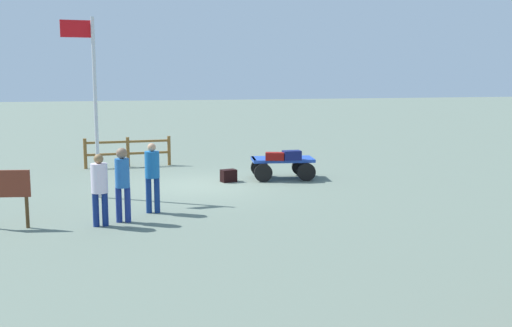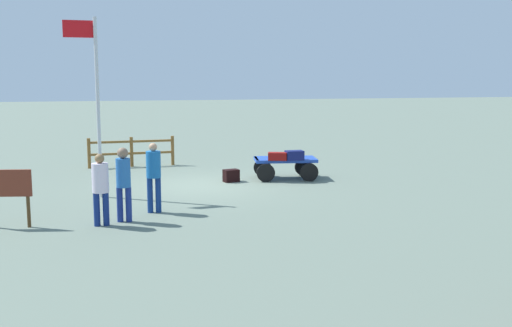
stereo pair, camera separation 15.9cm
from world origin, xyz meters
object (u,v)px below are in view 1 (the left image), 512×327
suitcase_dark (229,176)px  signboard (8,190)px  suitcase_grey (275,156)px  luggage_cart (282,164)px  suitcase_navy (292,155)px  flagpole (92,95)px  worker_supervisor (152,172)px  worker_trailing (99,184)px  worker_lead (122,179)px

suitcase_dark → signboard: signboard is taller
suitcase_grey → suitcase_dark: bearing=-10.3°
luggage_cart → suitcase_grey: size_ratio=3.27×
signboard → suitcase_dark: bearing=-142.1°
suitcase_navy → luggage_cart: bearing=-70.9°
suitcase_grey → flagpole: 5.98m
suitcase_grey → signboard: signboard is taller
luggage_cart → suitcase_grey: suitcase_grey is taller
suitcase_dark → worker_supervisor: bearing=55.1°
suitcase_dark → flagpole: flagpole is taller
luggage_cart → worker_trailing: size_ratio=1.29×
worker_supervisor → signboard: bearing=13.4°
worker_supervisor → signboard: worker_supervisor is taller
suitcase_grey → worker_trailing: worker_trailing is taller
suitcase_grey → worker_trailing: (5.33, 4.59, 0.16)m
worker_lead → worker_supervisor: 1.09m
worker_supervisor → worker_trailing: bearing=40.6°
suitcase_navy → suitcase_grey: bearing=-7.0°
suitcase_grey → worker_supervisor: bearing=40.8°
worker_trailing → suitcase_dark: bearing=-128.7°
luggage_cart → worker_supervisor: size_ratio=1.23×
luggage_cart → flagpole: (5.85, 1.71, 2.34)m
suitcase_navy → signboard: (7.83, 4.22, 0.04)m
worker_lead → flagpole: 3.62m
suitcase_grey → suitcase_dark: 1.59m
worker_lead → worker_supervisor: (-0.73, -0.80, 0.01)m
luggage_cart → suitcase_dark: size_ratio=4.00×
suitcase_navy → worker_trailing: size_ratio=0.34×
luggage_cart → worker_trailing: bearing=41.5°
suitcase_grey → suitcase_dark: (1.44, -0.26, -0.61)m
worker_trailing → worker_supervisor: size_ratio=0.95×
worker_lead → worker_trailing: (0.51, 0.26, -0.05)m
suitcase_grey → worker_trailing: bearing=40.7°
worker_lead → signboard: size_ratio=1.33×
suitcase_dark → signboard: bearing=37.9°
suitcase_grey → worker_lead: size_ratio=0.37×
worker_lead → worker_supervisor: size_ratio=1.00×
suitcase_navy → worker_lead: worker_lead is taller
suitcase_dark → worker_trailing: 6.27m
suitcase_navy → suitcase_dark: (1.98, -0.33, -0.63)m
worker_lead → flagpole: bearing=-77.8°
worker_trailing → signboard: size_ratio=1.25×
worker_supervisor → flagpole: bearing=-58.3°
luggage_cart → flagpole: bearing=16.3°
suitcase_dark → worker_lead: 5.76m
worker_trailing → signboard: worker_trailing is taller
worker_supervisor → suitcase_dark: bearing=-124.9°
suitcase_navy → suitcase_dark: suitcase_navy is taller
suitcase_navy → worker_supervisor: (4.63, 3.46, 0.19)m
suitcase_navy → flagpole: size_ratio=0.11×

